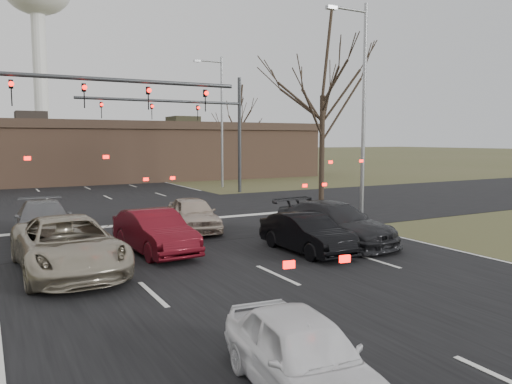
% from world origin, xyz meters
% --- Properties ---
extents(ground, '(360.00, 360.00, 0.00)m').
position_xyz_m(ground, '(0.00, 0.00, 0.00)').
color(ground, '#464927').
rests_on(ground, ground).
extents(road_main, '(14.00, 300.00, 0.02)m').
position_xyz_m(road_main, '(0.00, 60.00, 0.01)').
color(road_main, black).
rests_on(road_main, ground).
extents(road_cross, '(200.00, 14.00, 0.02)m').
position_xyz_m(road_cross, '(0.00, 15.00, 0.01)').
color(road_cross, black).
rests_on(road_cross, ground).
extents(building, '(42.40, 10.40, 5.30)m').
position_xyz_m(building, '(2.00, 38.00, 2.67)').
color(building, brown).
rests_on(building, ground).
extents(water_tower, '(15.00, 15.00, 44.50)m').
position_xyz_m(water_tower, '(6.00, 120.00, 35.47)').
color(water_tower, silver).
rests_on(water_tower, ground).
extents(mast_arm_near, '(12.12, 0.24, 8.00)m').
position_xyz_m(mast_arm_near, '(-5.23, 13.00, 5.07)').
color(mast_arm_near, '#383A3D').
rests_on(mast_arm_near, ground).
extents(mast_arm_far, '(11.12, 0.24, 8.00)m').
position_xyz_m(mast_arm_far, '(6.18, 23.00, 5.02)').
color(mast_arm_far, '#383A3D').
rests_on(mast_arm_far, ground).
extents(streetlight_right_near, '(2.34, 0.25, 10.00)m').
position_xyz_m(streetlight_right_near, '(8.82, 10.00, 5.59)').
color(streetlight_right_near, gray).
rests_on(streetlight_right_near, ground).
extents(streetlight_right_far, '(2.34, 0.25, 10.00)m').
position_xyz_m(streetlight_right_far, '(9.32, 27.00, 5.59)').
color(streetlight_right_far, gray).
rests_on(streetlight_right_far, ground).
extents(tree_right_near, '(6.90, 6.90, 11.50)m').
position_xyz_m(tree_right_near, '(11.00, 16.00, 8.90)').
color(tree_right_near, black).
rests_on(tree_right_near, ground).
extents(tree_right_far, '(5.40, 5.40, 9.00)m').
position_xyz_m(tree_right_far, '(15.00, 35.00, 6.96)').
color(tree_right_far, black).
rests_on(tree_right_far, ground).
extents(car_silver_suv, '(2.75, 5.68, 1.56)m').
position_xyz_m(car_silver_suv, '(-4.95, 6.15, 0.78)').
color(car_silver_suv, '#A49A85').
rests_on(car_silver_suv, ground).
extents(car_white_sedan, '(1.87, 3.76, 1.23)m').
position_xyz_m(car_white_sedan, '(-3.00, -2.68, 0.61)').
color(car_white_sedan, white).
rests_on(car_white_sedan, ground).
extents(car_black_hatch, '(1.41, 3.94, 1.29)m').
position_xyz_m(car_black_hatch, '(2.32, 4.96, 0.65)').
color(car_black_hatch, black).
rests_on(car_black_hatch, ground).
extents(car_charcoal_sedan, '(2.65, 5.33, 1.49)m').
position_xyz_m(car_charcoal_sedan, '(4.00, 5.65, 0.74)').
color(car_charcoal_sedan, black).
rests_on(car_charcoal_sedan, ground).
extents(car_grey_ahead, '(2.21, 4.95, 1.41)m').
position_xyz_m(car_grey_ahead, '(-5.03, 11.65, 0.71)').
color(car_grey_ahead, slate).
rests_on(car_grey_ahead, ground).
extents(car_red_ahead, '(1.84, 4.40, 1.42)m').
position_xyz_m(car_red_ahead, '(-2.08, 7.33, 0.71)').
color(car_red_ahead, '#570C15').
rests_on(car_red_ahead, ground).
extents(car_silver_ahead, '(2.16, 4.25, 1.39)m').
position_xyz_m(car_silver_ahead, '(0.50, 10.46, 0.69)').
color(car_silver_ahead, '#BFAD9B').
rests_on(car_silver_ahead, ground).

